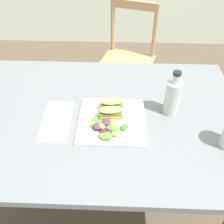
# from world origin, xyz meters

# --- Properties ---
(ground_plane) EXTENTS (8.47, 8.47, 0.00)m
(ground_plane) POSITION_xyz_m (0.00, 0.00, 0.00)
(ground_plane) COLOR brown
(dining_table) EXTENTS (1.28, 0.87, 0.74)m
(dining_table) POSITION_xyz_m (-0.14, -0.06, 0.62)
(dining_table) COLOR slate
(dining_table) RESTS_ON ground
(chair_wooden_far) EXTENTS (0.50, 0.50, 0.87)m
(chair_wooden_far) POSITION_xyz_m (-0.01, 0.90, 0.45)
(chair_wooden_far) COLOR tan
(chair_wooden_far) RESTS_ON ground
(plate_lunch) EXTENTS (0.28, 0.28, 0.01)m
(plate_lunch) POSITION_xyz_m (-0.09, -0.11, 0.74)
(plate_lunch) COLOR beige
(plate_lunch) RESTS_ON dining_table
(sandwich_half_front) EXTENTS (0.11, 0.06, 0.06)m
(sandwich_half_front) POSITION_xyz_m (-0.09, -0.09, 0.78)
(sandwich_half_front) COLOR tan
(sandwich_half_front) RESTS_ON plate_lunch
(sandwich_half_back) EXTENTS (0.11, 0.06, 0.06)m
(sandwich_half_back) POSITION_xyz_m (-0.09, -0.04, 0.78)
(sandwich_half_back) COLOR tan
(sandwich_half_back) RESTS_ON plate_lunch
(salad_mixed_greens) EXTENTS (0.17, 0.16, 0.04)m
(salad_mixed_greens) POSITION_xyz_m (-0.11, -0.17, 0.76)
(salad_mixed_greens) COLOR #518438
(salad_mixed_greens) RESTS_ON plate_lunch
(napkin_folded) EXTENTS (0.13, 0.25, 0.00)m
(napkin_folded) POSITION_xyz_m (-0.33, -0.11, 0.74)
(napkin_folded) COLOR white
(napkin_folded) RESTS_ON dining_table
(fork_on_napkin) EXTENTS (0.03, 0.19, 0.00)m
(fork_on_napkin) POSITION_xyz_m (-0.33, -0.10, 0.75)
(fork_on_napkin) COLOR silver
(fork_on_napkin) RESTS_ON napkin_folded
(bottle_cold_brew) EXTENTS (0.07, 0.07, 0.21)m
(bottle_cold_brew) POSITION_xyz_m (0.17, -0.04, 0.81)
(bottle_cold_brew) COLOR #472819
(bottle_cold_brew) RESTS_ON dining_table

